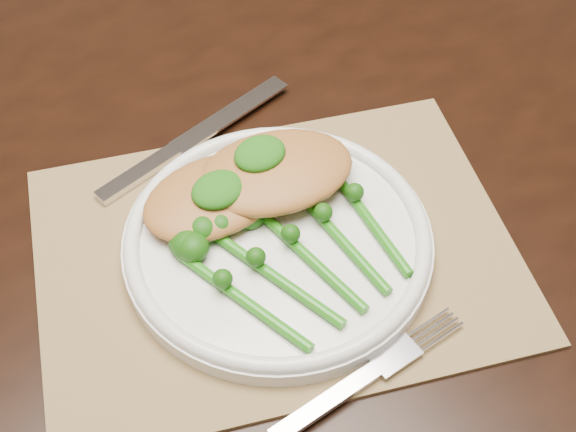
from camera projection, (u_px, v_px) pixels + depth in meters
floor at (296, 411)px, 1.41m from camera, size 4.00×4.00×0.00m
dining_table at (240, 364)px, 1.05m from camera, size 1.70×1.09×0.75m
placemat at (276, 253)px, 0.69m from camera, size 0.49×0.44×0.00m
dinner_plate at (278, 240)px, 0.68m from camera, size 0.27×0.27×0.02m
knife at (178, 148)px, 0.76m from camera, size 0.23×0.04×0.01m
fork at (381, 366)px, 0.62m from camera, size 0.18×0.03×0.01m
chicken_fillet_left at (214, 196)px, 0.69m from camera, size 0.14×0.10×0.03m
chicken_fillet_right at (275, 172)px, 0.70m from camera, size 0.16×0.14×0.03m
pesto_dollop_left at (218, 190)px, 0.68m from camera, size 0.05×0.04×0.02m
pesto_dollop_right at (260, 154)px, 0.69m from camera, size 0.05×0.04×0.02m
broccolini_bundle at (307, 256)px, 0.66m from camera, size 0.16×0.18×0.04m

